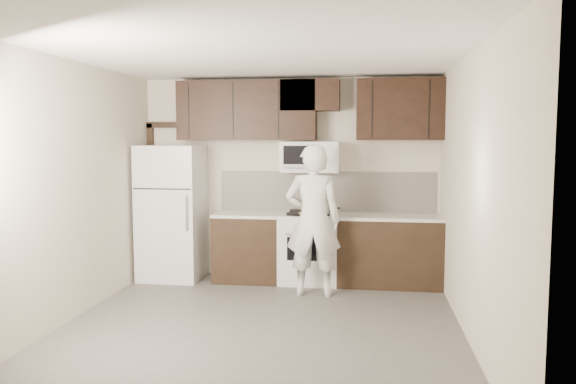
% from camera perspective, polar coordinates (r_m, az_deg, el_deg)
% --- Properties ---
extents(floor, '(4.50, 4.50, 0.00)m').
position_cam_1_polar(floor, '(5.73, -2.99, -13.82)').
color(floor, '#4F4C4A').
rests_on(floor, ground).
extents(back_wall, '(4.00, 0.00, 4.00)m').
position_cam_1_polar(back_wall, '(7.65, 0.17, 1.39)').
color(back_wall, beige).
rests_on(back_wall, ground).
extents(ceiling, '(4.50, 4.50, 0.00)m').
position_cam_1_polar(ceiling, '(5.47, -3.13, 13.95)').
color(ceiling, white).
rests_on(ceiling, back_wall).
extents(counter_run, '(2.95, 0.64, 0.91)m').
position_cam_1_polar(counter_run, '(7.40, 4.50, -5.75)').
color(counter_run, black).
rests_on(counter_run, floor).
extents(stove, '(0.76, 0.66, 0.94)m').
position_cam_1_polar(stove, '(7.42, 2.15, -5.66)').
color(stove, silver).
rests_on(stove, floor).
extents(backsplash, '(2.90, 0.02, 0.54)m').
position_cam_1_polar(backsplash, '(7.60, 3.90, 0.07)').
color(backsplash, beige).
rests_on(backsplash, counter_run).
extents(upper_cabinets, '(3.48, 0.35, 0.78)m').
position_cam_1_polar(upper_cabinets, '(7.44, 1.59, 8.46)').
color(upper_cabinets, black).
rests_on(upper_cabinets, back_wall).
extents(microwave, '(0.76, 0.42, 0.40)m').
position_cam_1_polar(microwave, '(7.41, 2.27, 3.58)').
color(microwave, silver).
rests_on(microwave, upper_cabinets).
extents(refrigerator, '(0.80, 0.76, 1.80)m').
position_cam_1_polar(refrigerator, '(7.71, -11.69, -2.04)').
color(refrigerator, silver).
rests_on(refrigerator, floor).
extents(door_trim, '(0.50, 0.08, 2.12)m').
position_cam_1_polar(door_trim, '(8.11, -13.44, 0.75)').
color(door_trim, black).
rests_on(door_trim, floor).
extents(saucepan, '(0.33, 0.19, 0.18)m').
position_cam_1_polar(saucepan, '(7.18, 3.49, -1.81)').
color(saucepan, silver).
rests_on(saucepan, stove).
extents(baking_tray, '(0.37, 0.28, 0.02)m').
position_cam_1_polar(baking_tray, '(7.21, 2.05, -2.29)').
color(baking_tray, black).
rests_on(baking_tray, counter_run).
extents(pizza, '(0.25, 0.25, 0.02)m').
position_cam_1_polar(pizza, '(7.21, 2.05, -2.14)').
color(pizza, beige).
rests_on(pizza, baking_tray).
extents(person, '(0.68, 0.46, 1.83)m').
position_cam_1_polar(person, '(6.74, 2.56, -2.89)').
color(person, white).
rests_on(person, floor).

